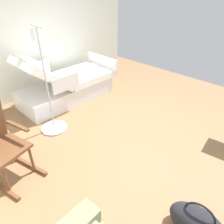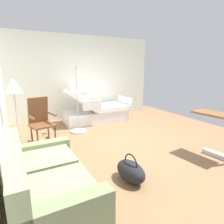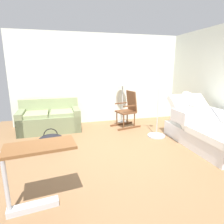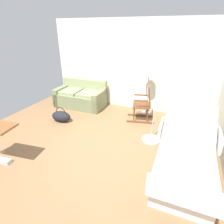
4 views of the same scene
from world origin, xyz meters
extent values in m
plane|color=olive|center=(0.00, 0.00, 0.00)|extent=(6.29, 6.29, 0.00)
cube|color=silver|center=(2.57, 0.00, 1.35)|extent=(0.10, 4.94, 2.70)
cube|color=silver|center=(1.83, -0.13, 0.17)|extent=(0.89, 1.94, 0.35)
cube|color=white|center=(1.83, -0.61, 0.42)|extent=(0.92, 1.16, 0.14)
cube|color=white|center=(1.83, 0.34, 0.71)|extent=(0.92, 0.84, 0.69)
ellipsoid|color=white|center=(1.83, 0.49, 0.97)|extent=(0.34, 0.47, 0.40)
cube|color=silver|center=(1.32, 0.17, 0.63)|extent=(0.04, 0.56, 0.28)
cube|color=silver|center=(2.33, 0.17, 0.63)|extent=(0.04, 0.56, 0.28)
cube|color=silver|center=(1.84, -1.20, 0.53)|extent=(0.95, 0.06, 0.36)
cylinder|color=black|center=(1.46, 0.66, 0.05)|extent=(0.10, 0.10, 0.10)
cylinder|color=black|center=(2.19, 0.67, 0.05)|extent=(0.10, 0.10, 0.10)
cylinder|color=black|center=(1.47, -0.93, 0.05)|extent=(0.10, 0.10, 0.10)
cylinder|color=black|center=(2.20, -0.93, 0.05)|extent=(0.10, 0.10, 0.10)
cube|color=brown|center=(0.62, 1.41, 0.03)|extent=(0.75, 0.22, 0.05)
cylinder|color=brown|center=(0.44, 1.39, 0.25)|extent=(0.04, 0.04, 0.40)
cylinder|color=brown|center=(0.35, 1.76, 0.25)|extent=(0.04, 0.04, 0.40)
cylinder|color=brown|center=(0.80, 1.48, 0.25)|extent=(0.04, 0.04, 0.40)
cube|color=brown|center=(0.57, 1.62, 0.45)|extent=(0.56, 0.58, 0.04)
cube|color=brown|center=(0.61, 1.39, 0.67)|extent=(0.39, 0.14, 0.03)
ellipsoid|color=black|center=(-1.47, 0.64, 0.15)|extent=(0.59, 0.37, 0.30)
torus|color=black|center=(-1.47, 0.64, 0.28)|extent=(0.30, 0.05, 0.30)
cylinder|color=#B2B5BA|center=(1.08, 0.67, 0.01)|extent=(0.44, 0.44, 0.03)
cylinder|color=#B2B5BA|center=(1.08, 0.67, 0.85)|extent=(0.02, 0.02, 1.65)
cube|color=#B2B5BA|center=(1.08, 0.67, 1.68)|extent=(0.28, 0.02, 0.02)
cube|color=white|center=(1.20, 0.67, 1.57)|extent=(0.09, 0.04, 0.16)
camera|label=1|loc=(-1.69, 2.07, 2.18)|focal=33.56mm
camera|label=2|loc=(-3.65, 2.07, 1.67)|focal=30.56mm
camera|label=3|loc=(-1.15, -3.45, 1.73)|focal=30.39mm
camera|label=4|loc=(1.63, -3.03, 2.42)|focal=29.07mm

